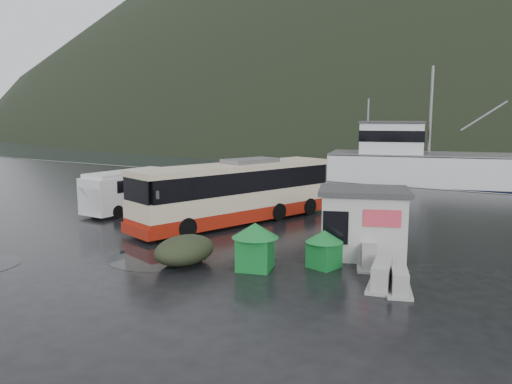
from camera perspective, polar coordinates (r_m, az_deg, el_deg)
The scene contains 14 objects.
ground at distance 21.35m, azimuth -5.49°, elevation -5.30°, with size 160.00×160.00×0.00m, color black.
harbor_water at distance 127.24m, azimuth 25.97°, elevation 5.50°, with size 300.00×180.00×0.02m, color black.
quay_edge at distance 38.94m, azimuth 12.49°, elevation 0.89°, with size 160.00×0.60×1.50m, color #999993.
coach_bus at distance 24.37m, azimuth -2.24°, elevation -3.51°, with size 2.79×10.96×3.09m, color beige, non-canonical shape.
white_van at distance 27.95m, azimuth -14.17°, elevation -2.19°, with size 1.87×5.41×2.25m, color silver, non-canonical shape.
waste_bin_left at distance 17.48m, azimuth 7.75°, elevation -8.52°, with size 0.94×0.94×1.30m, color #13702B, non-canonical shape.
waste_bin_right at distance 17.13m, azimuth -0.10°, elevation -8.80°, with size 1.15×1.15×1.60m, color #13702B, non-canonical shape.
dome_tent at distance 17.90m, azimuth -8.12°, elevation -8.11°, with size 1.81×2.53×0.99m, color #252C1A, non-canonical shape.
ticket_kiosk at distance 19.11m, azimuth 12.02°, elevation -7.13°, with size 3.24×2.45×2.53m, color #B7B7B3, non-canonical shape.
jersey_barrier_a at distance 17.73m, azimuth 12.71°, elevation -8.41°, with size 0.78×1.57×0.78m, color #999993, non-canonical shape.
jersey_barrier_b at distance 15.82m, azimuth 14.13°, elevation -10.58°, with size 0.80×1.60×0.80m, color #999993, non-canonical shape.
jersey_barrier_c at distance 15.57m, azimuth 16.00°, elevation -10.96°, with size 0.72×1.45×0.72m, color #999993, non-canonical shape.
fishing_trawler at distance 45.28m, azimuth 22.90°, elevation 1.48°, with size 26.70×5.85×10.68m, color silver, non-canonical shape.
puddles at distance 19.06m, azimuth -17.83°, elevation -7.39°, with size 7.79×7.14×0.01m.
Camera 1 is at (12.51, -16.51, 5.15)m, focal length 35.00 mm.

